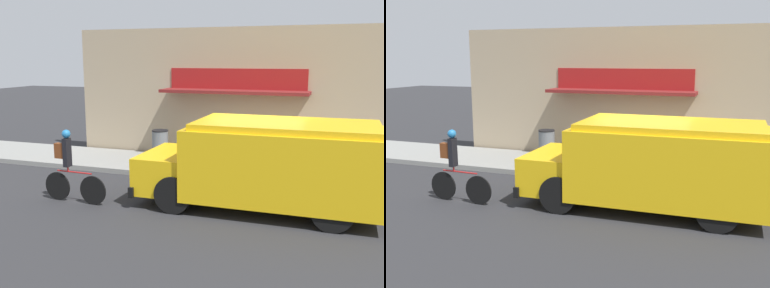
# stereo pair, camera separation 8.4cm
# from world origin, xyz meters

# --- Properties ---
(ground_plane) EXTENTS (70.00, 70.00, 0.00)m
(ground_plane) POSITION_xyz_m (0.00, 0.00, 0.00)
(ground_plane) COLOR #2B2B2D
(sidewalk) EXTENTS (28.00, 2.64, 0.15)m
(sidewalk) POSITION_xyz_m (0.00, 1.32, 0.07)
(sidewalk) COLOR gray
(sidewalk) RESTS_ON ground_plane
(storefront) EXTENTS (13.72, 1.08, 4.37)m
(storefront) POSITION_xyz_m (-0.06, 2.79, 2.20)
(storefront) COLOR tan
(storefront) RESTS_ON ground_plane
(school_bus) EXTENTS (5.48, 2.78, 2.01)m
(school_bus) POSITION_xyz_m (0.66, -1.60, 1.07)
(school_bus) COLOR yellow
(school_bus) RESTS_ON ground_plane
(cyclist) EXTENTS (1.69, 0.20, 1.75)m
(cyclist) POSITION_xyz_m (-3.88, -2.68, 0.82)
(cyclist) COLOR black
(cyclist) RESTS_ON ground_plane
(trash_bin) EXTENTS (0.53, 0.53, 0.93)m
(trash_bin) POSITION_xyz_m (-3.49, 1.82, 0.62)
(trash_bin) COLOR slate
(trash_bin) RESTS_ON sidewalk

